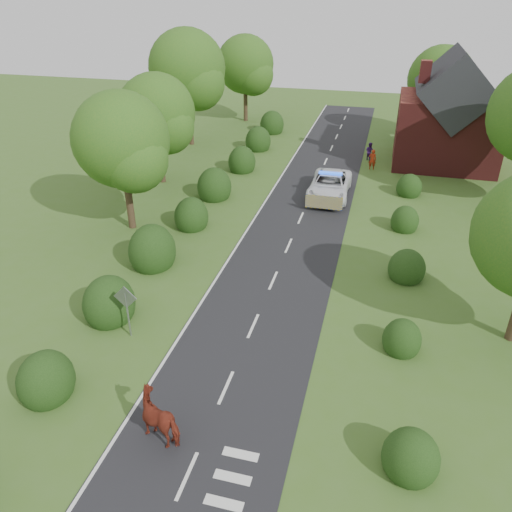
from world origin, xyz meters
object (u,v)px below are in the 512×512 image
(road_sign, at_px, (126,304))
(pedestrian_purple, at_px, (370,151))
(pedestrian_red, at_px, (372,160))
(cow, at_px, (163,418))
(police_van, at_px, (330,185))

(road_sign, distance_m, pedestrian_purple, 28.69)
(road_sign, relative_size, pedestrian_red, 1.53)
(cow, bearing_deg, road_sign, -127.18)
(cow, distance_m, police_van, 23.05)
(road_sign, xyz_separation_m, police_van, (6.28, 18.26, -0.83))
(road_sign, bearing_deg, police_van, 71.02)
(cow, height_order, pedestrian_purple, pedestrian_purple)
(cow, bearing_deg, pedestrian_purple, -173.96)
(police_van, relative_size, pedestrian_red, 3.64)
(cow, distance_m, pedestrian_purple, 32.39)
(police_van, bearing_deg, cow, -96.79)
(pedestrian_red, distance_m, pedestrian_purple, 2.40)
(road_sign, bearing_deg, pedestrian_red, 70.41)
(pedestrian_red, relative_size, pedestrian_purple, 1.07)
(police_van, height_order, pedestrian_purple, police_van)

